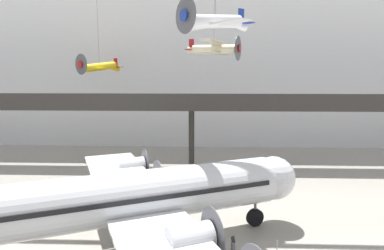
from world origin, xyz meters
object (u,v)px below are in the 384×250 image
(suspended_plane_yellow_lowwing, at_px, (99,67))
(info_sign_pedestal, at_px, (233,246))
(airliner_silver_main, at_px, (127,198))
(suspended_plane_cream_biplane, at_px, (214,49))
(suspended_plane_white_twin, at_px, (215,22))

(suspended_plane_yellow_lowwing, relative_size, info_sign_pedestal, 9.43)
(airliner_silver_main, height_order, suspended_plane_yellow_lowwing, suspended_plane_yellow_lowwing)
(suspended_plane_cream_biplane, bearing_deg, suspended_plane_white_twin, -71.47)
(info_sign_pedestal, bearing_deg, airliner_silver_main, 163.24)
(suspended_plane_white_twin, height_order, suspended_plane_yellow_lowwing, suspended_plane_white_twin)
(info_sign_pedestal, bearing_deg, suspended_plane_cream_biplane, 77.19)
(suspended_plane_white_twin, xyz_separation_m, info_sign_pedestal, (1.17, -3.47, -14.15))
(suspended_plane_cream_biplane, height_order, suspended_plane_yellow_lowwing, suspended_plane_cream_biplane)
(airliner_silver_main, bearing_deg, info_sign_pedestal, -25.17)
(airliner_silver_main, relative_size, suspended_plane_white_twin, 3.08)
(suspended_plane_cream_biplane, xyz_separation_m, suspended_plane_white_twin, (-0.38, -15.17, 0.81))
(airliner_silver_main, bearing_deg, suspended_plane_yellow_lowwing, 86.52)
(suspended_plane_cream_biplane, distance_m, suspended_plane_white_twin, 15.19)
(suspended_plane_yellow_lowwing, distance_m, info_sign_pedestal, 30.33)
(info_sign_pedestal, bearing_deg, suspended_plane_white_twin, 93.45)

